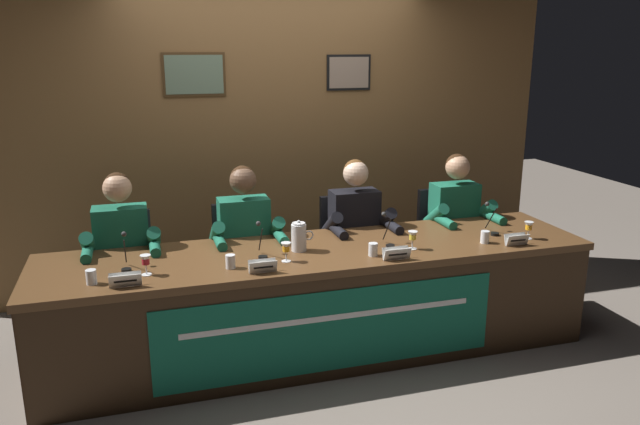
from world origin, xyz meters
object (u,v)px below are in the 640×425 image
(nameplate_center_left, at_px, (263,266))
(panelist_far_right, at_px, (459,220))
(panelist_center_right, at_px, (358,229))
(microphone_far_left, at_px, (126,258))
(chair_center_left, at_px, (243,266))
(water_cup_far_left, at_px, (91,278))
(juice_glass_far_left, at_px, (146,261))
(water_cup_far_right, at_px, (485,238))
(chair_far_left, at_px, (126,278))
(chair_far_right, at_px, (445,246))
(conference_table, at_px, (325,286))
(microphone_center_right, at_px, (388,235))
(juice_glass_center_left, at_px, (286,248))
(nameplate_far_right, at_px, (517,240))
(microphone_far_right, at_px, (492,224))
(chair_center_right, at_px, (349,256))
(nameplate_far_left, at_px, (125,280))
(juice_glass_center_right, at_px, (413,237))
(microphone_center_left, at_px, (261,246))
(panelist_center_left, at_px, (246,239))
(water_cup_center_left, at_px, (230,262))
(juice_glass_far_right, at_px, (529,227))
(water_cup_center_right, at_px, (373,250))
(water_pitcher_central, at_px, (299,237))
(panelist_far_left, at_px, (122,250))
(nameplate_center_right, at_px, (397,254))

(nameplate_center_left, distance_m, panelist_far_right, 1.88)
(panelist_center_right, bearing_deg, panelist_far_right, 0.00)
(microphone_far_left, relative_size, nameplate_center_left, 1.30)
(chair_center_left, bearing_deg, water_cup_far_left, -139.75)
(juice_glass_far_left, height_order, water_cup_far_right, juice_glass_far_left)
(water_cup_far_right, bearing_deg, water_cup_far_left, -179.46)
(chair_far_left, relative_size, chair_far_right, 1.00)
(conference_table, bearing_deg, microphone_center_right, 5.67)
(water_cup_far_left, bearing_deg, conference_table, 4.56)
(juice_glass_center_left, distance_m, nameplate_far_right, 1.58)
(chair_center_left, bearing_deg, microphone_far_right, -20.86)
(chair_center_right, bearing_deg, nameplate_far_left, -150.32)
(conference_table, bearing_deg, juice_glass_center_right, -6.58)
(water_cup_far_left, height_order, microphone_center_left, microphone_center_left)
(panelist_center_left, height_order, water_cup_center_left, panelist_center_left)
(panelist_far_right, height_order, nameplate_far_right, panelist_far_right)
(chair_center_right, bearing_deg, chair_center_left, 180.00)
(water_cup_far_right, bearing_deg, microphone_center_right, 168.42)
(water_cup_center_left, height_order, microphone_center_right, microphone_center_right)
(chair_far_right, bearing_deg, chair_center_left, 180.00)
(microphone_center_right, bearing_deg, chair_far_left, 158.19)
(chair_far_left, bearing_deg, chair_center_left, 0.00)
(conference_table, height_order, water_cup_far_right, water_cup_far_right)
(conference_table, height_order, chair_far_right, chair_far_right)
(conference_table, distance_m, juice_glass_far_right, 1.50)
(juice_glass_center_left, bearing_deg, conference_table, 12.80)
(panelist_center_right, height_order, water_cup_center_right, panelist_center_right)
(water_cup_far_left, bearing_deg, chair_center_left, 40.25)
(chair_center_right, bearing_deg, microphone_center_left, -141.04)
(chair_far_left, relative_size, microphone_far_left, 4.19)
(water_cup_far_left, relative_size, microphone_center_right, 0.39)
(juice_glass_center_right, height_order, juice_glass_far_right, same)
(chair_far_left, xyz_separation_m, chair_far_right, (2.54, 0.00, 0.00))
(microphone_far_left, distance_m, juice_glass_center_right, 1.83)
(microphone_center_left, bearing_deg, juice_glass_center_left, -44.22)
(water_cup_center_left, distance_m, nameplate_far_right, 1.93)
(juice_glass_center_right, xyz_separation_m, juice_glass_far_right, (0.87, -0.03, 0.00))
(nameplate_center_left, bearing_deg, microphone_center_left, 80.01)
(chair_far_right, bearing_deg, panelist_center_right, -166.71)
(chair_far_left, height_order, microphone_center_right, microphone_center_right)
(conference_table, xyz_separation_m, nameplate_center_left, (-0.46, -0.22, 0.26))
(nameplate_far_right, bearing_deg, chair_far_right, 91.84)
(water_cup_far_left, relative_size, juice_glass_far_right, 0.69)
(microphone_far_left, height_order, water_pitcher_central, microphone_far_left)
(panelist_far_left, relative_size, microphone_far_right, 5.71)
(chair_far_left, relative_size, nameplate_center_right, 5.08)
(chair_far_right, height_order, water_cup_far_right, chair_far_right)
(microphone_far_right, bearing_deg, juice_glass_far_left, -176.65)
(panelist_center_right, height_order, nameplate_center_right, panelist_center_right)
(chair_far_left, height_order, chair_far_right, same)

